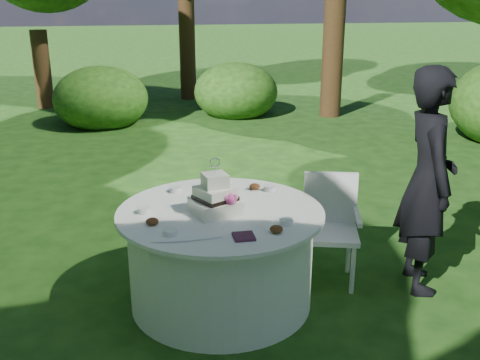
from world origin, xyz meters
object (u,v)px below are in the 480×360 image
object	(u,v)px
guest	(428,181)
napkins	(244,236)
table	(221,256)
chair	(330,221)
cake	(216,198)

from	to	relation	value
guest	napkins	bearing A→B (deg)	119.31
table	chair	world-z (taller)	chair
napkins	guest	xyz separation A→B (m)	(1.58, 0.49, 0.13)
cake	chair	world-z (taller)	cake
napkins	cake	xyz separation A→B (m)	(-0.12, 0.48, 0.10)
cake	chair	bearing A→B (deg)	14.94
napkins	guest	distance (m)	1.66
napkins	table	distance (m)	0.65
napkins	cake	size ratio (longest dim) A/B	0.33
napkins	guest	bearing A→B (deg)	17.21
guest	chair	distance (m)	0.84
guest	chair	size ratio (longest dim) A/B	2.01
table	cake	size ratio (longest dim) A/B	3.66
guest	cake	size ratio (longest dim) A/B	4.25
napkins	guest	size ratio (longest dim) A/B	0.08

